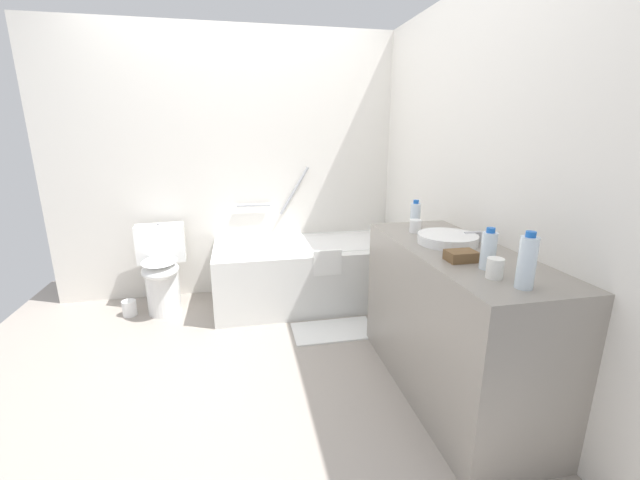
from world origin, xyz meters
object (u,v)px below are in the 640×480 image
water_bottle_2 (416,216)px  water_bottle_1 (528,262)px  amenity_basket (462,256)px  water_bottle_0 (489,250)px  drinking_glass_0 (416,226)px  bathtub (309,271)px  sink_basin (448,239)px  drinking_glass_1 (496,268)px  sink_faucet (479,237)px  toilet_paper_roll (130,308)px  bath_mat (334,330)px  toilet (162,269)px

water_bottle_2 → water_bottle_1: bearing=-89.9°
amenity_basket → water_bottle_0: bearing=-66.4°
drinking_glass_0 → bathtub: bearing=116.3°
sink_basin → drinking_glass_1: bearing=-98.2°
sink_basin → water_bottle_1: water_bottle_1 is taller
water_bottle_0 → amenity_basket: size_ratio=1.37×
bathtub → water_bottle_1: 2.11m
sink_faucet → water_bottle_2: bearing=121.8°
water_bottle_2 → drinking_glass_1: (-0.05, -0.89, -0.04)m
water_bottle_0 → drinking_glass_1: (-0.04, -0.11, -0.04)m
sink_faucet → drinking_glass_1: (-0.27, -0.53, 0.02)m
water_bottle_0 → water_bottle_1: (0.01, -0.24, 0.02)m
toilet_paper_roll → water_bottle_0: bearing=-40.2°
amenity_basket → bath_mat: bearing=111.5°
toilet → bath_mat: 1.50m
sink_basin → toilet: bearing=142.9°
water_bottle_1 → drinking_glass_1: (-0.05, 0.12, -0.06)m
bath_mat → bathtub: bearing=98.4°
water_bottle_2 → toilet: bearing=150.6°
bathtub → drinking_glass_0: bathtub is taller
bathtub → toilet: size_ratio=2.21×
bathtub → water_bottle_2: bearing=-59.8°
toilet → bath_mat: bearing=58.2°
sink_faucet → drinking_glass_1: size_ratio=1.73×
drinking_glass_0 → toilet_paper_roll: bearing=152.9°
sink_basin → drinking_glass_1: drinking_glass_1 is taller
drinking_glass_0 → toilet: bearing=147.9°
toilet_paper_roll → drinking_glass_0: bearing=-27.1°
water_bottle_0 → water_bottle_1: water_bottle_1 is taller
drinking_glass_1 → bath_mat: bearing=108.2°
bathtub → sink_basin: (0.56, -1.28, 0.60)m
drinking_glass_0 → amenity_basket: drinking_glass_0 is taller
water_bottle_2 → bath_mat: bearing=143.8°
toilet → water_bottle_1: water_bottle_1 is taller
water_bottle_0 → drinking_glass_0: 0.69m
toilet → water_bottle_2: water_bottle_2 is taller
sink_basin → drinking_glass_1: 0.54m
water_bottle_2 → toilet_paper_roll: bearing=155.4°
water_bottle_2 → bath_mat: 1.08m
water_bottle_2 → sink_basin: bearing=-85.1°
bathtub → sink_basin: bathtub is taller
bathtub → toilet_paper_roll: (-1.48, 0.01, -0.22)m
sink_basin → water_bottle_0: (-0.04, -0.42, 0.06)m
water_bottle_1 → bath_mat: bearing=108.5°
bathtub → drinking_glass_0: bearing=-63.7°
bathtub → amenity_basket: size_ratio=11.31×
water_bottle_0 → drinking_glass_0: (-0.03, 0.69, -0.05)m
water_bottle_1 → drinking_glass_0: bearing=92.4°
water_bottle_2 → amenity_basket: (-0.06, -0.65, -0.06)m
water_bottle_0 → water_bottle_1: bearing=-88.3°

